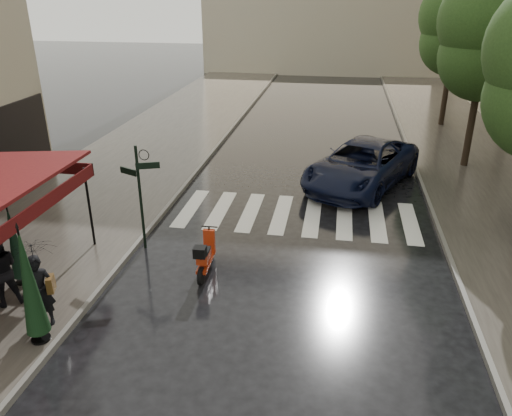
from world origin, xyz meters
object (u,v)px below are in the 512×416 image
(pedestrian_with_umbrella, at_px, (33,259))
(pedestrian_terrace, at_px, (0,270))
(scooter, at_px, (205,256))
(parasol_back, at_px, (14,242))
(parked_car, at_px, (362,164))
(parasol_front, at_px, (29,281))

(pedestrian_with_umbrella, bearing_deg, pedestrian_terrace, 137.98)
(scooter, relative_size, parasol_back, 0.77)
(pedestrian_with_umbrella, distance_m, parked_car, 12.43)
(parked_car, bearing_deg, pedestrian_with_umbrella, -100.60)
(pedestrian_terrace, distance_m, parasol_back, 0.94)
(parasol_front, xyz_separation_m, parasol_back, (-1.70, 2.00, -0.31))
(pedestrian_with_umbrella, height_order, parked_car, pedestrian_with_umbrella)
(pedestrian_with_umbrella, relative_size, parked_car, 0.41)
(pedestrian_with_umbrella, relative_size, pedestrian_terrace, 1.38)
(parasol_front, bearing_deg, parked_car, 57.10)
(scooter, relative_size, parked_car, 0.28)
(parasol_back, bearing_deg, parked_car, 45.24)
(parked_car, relative_size, parasol_back, 2.80)
(parked_car, bearing_deg, scooter, -95.58)
(scooter, distance_m, parked_car, 8.42)
(parasol_back, bearing_deg, pedestrian_terrace, -79.64)
(pedestrian_terrace, bearing_deg, parasol_back, -117.77)
(pedestrian_with_umbrella, distance_m, scooter, 4.27)
(pedestrian_with_umbrella, height_order, parasol_back, pedestrian_with_umbrella)
(pedestrian_with_umbrella, xyz_separation_m, parasol_front, (0.20, -0.55, -0.18))
(pedestrian_terrace, xyz_separation_m, scooter, (4.25, 2.30, -0.51))
(parasol_front, relative_size, parasol_back, 1.27)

